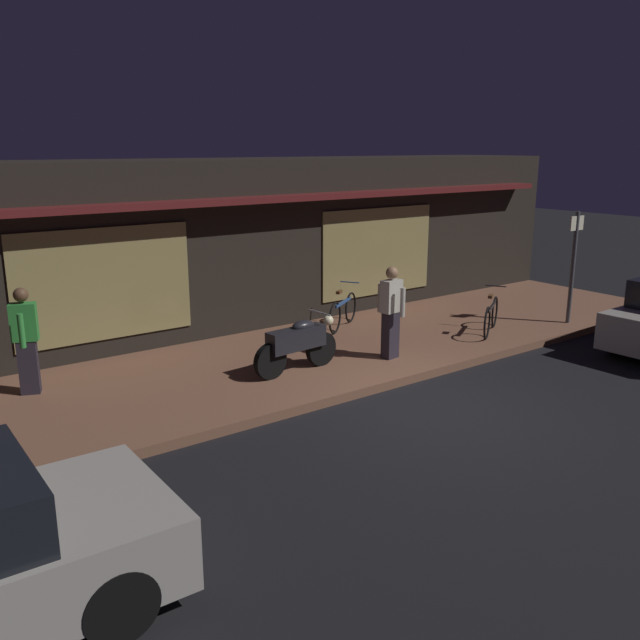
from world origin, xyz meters
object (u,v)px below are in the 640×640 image
at_px(person_photographer, 26,339).
at_px(bicycle_extra, 343,311).
at_px(motorcycle, 298,343).
at_px(bicycle_parked, 491,316).
at_px(sign_post, 573,261).
at_px(person_bystander, 391,310).

bearing_deg(person_photographer, bicycle_extra, 1.52).
relative_size(motorcycle, bicycle_parked, 1.18).
relative_size(motorcycle, sign_post, 0.71).
bearing_deg(person_photographer, motorcycle, -22.24).
distance_m(motorcycle, person_bystander, 1.85).
height_order(bicycle_parked, bicycle_extra, same).
relative_size(bicycle_parked, bicycle_extra, 1.01).
bearing_deg(bicycle_parked, sign_post, -12.61).
xyz_separation_m(motorcycle, sign_post, (6.57, -0.79, 0.86)).
bearing_deg(bicycle_extra, person_bystander, -105.79).
distance_m(motorcycle, bicycle_extra, 2.97).
bearing_deg(bicycle_extra, motorcycle, -143.26).
distance_m(motorcycle, sign_post, 6.67).
distance_m(bicycle_extra, sign_post, 5.02).
xyz_separation_m(bicycle_extra, sign_post, (4.19, -2.57, 1.00)).
bearing_deg(bicycle_parked, motorcycle, 175.70).
height_order(motorcycle, bicycle_parked, motorcycle).
height_order(bicycle_extra, person_bystander, person_bystander).
bearing_deg(motorcycle, bicycle_parked, -4.30).
bearing_deg(bicycle_parked, person_bystander, -179.68).
height_order(motorcycle, person_bystander, person_bystander).
height_order(bicycle_extra, sign_post, sign_post).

